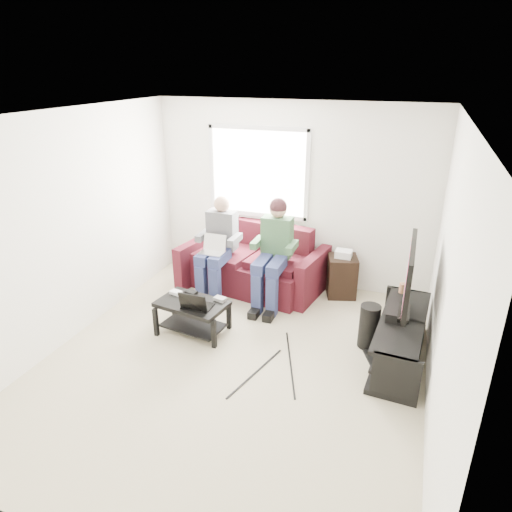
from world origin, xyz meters
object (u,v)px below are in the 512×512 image
object	(u,v)px
end_table	(342,275)
coffee_table	(192,310)
sofa	(254,266)
tv_stand	(400,341)
tv	(409,276)
subwoofer	(369,326)

from	to	relation	value
end_table	coffee_table	bearing A→B (deg)	-133.87
sofa	tv_stand	xyz separation A→B (m)	(2.11, -1.13, -0.11)
coffee_table	end_table	size ratio (longest dim) A/B	1.30
sofa	tv	distance (m)	2.44
coffee_table	end_table	world-z (taller)	end_table
sofa	tv	bearing A→B (deg)	-26.09
subwoofer	tv	bearing A→B (deg)	-5.46
tv	subwoofer	xyz separation A→B (m)	(-0.35, 0.03, -0.70)
tv	subwoofer	size ratio (longest dim) A/B	2.10
coffee_table	tv	distance (m)	2.51
sofa	tv	world-z (taller)	tv
tv_stand	tv	xyz separation A→B (m)	(-0.00, 0.10, 0.74)
sofa	subwoofer	size ratio (longest dim) A/B	3.97
tv_stand	tv	world-z (taller)	tv
sofa	tv_stand	distance (m)	2.40
tv_stand	end_table	distance (m)	1.57
tv	sofa	bearing A→B (deg)	153.91
coffee_table	tv_stand	size ratio (longest dim) A/B	0.57
sofa	coffee_table	xyz separation A→B (m)	(-0.28, -1.41, -0.03)
sofa	end_table	xyz separation A→B (m)	(1.24, 0.17, -0.03)
tv	tv_stand	bearing A→B (deg)	-88.53
sofa	subwoofer	distance (m)	2.03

